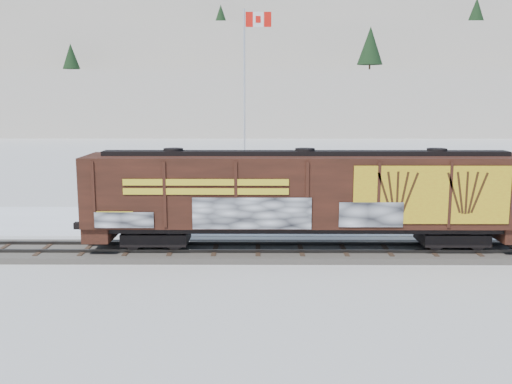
{
  "coord_description": "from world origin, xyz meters",
  "views": [
    {
      "loc": [
        0.05,
        -25.87,
        7.3
      ],
      "look_at": [
        -0.11,
        3.0,
        2.47
      ],
      "focal_mm": 40.0,
      "sensor_mm": 36.0,
      "label": 1
    }
  ],
  "objects_px": {
    "hopper_railcar": "(304,193)",
    "car_dark": "(324,215)",
    "flagpole": "(246,130)",
    "car_silver": "(179,213)",
    "car_white": "(219,207)"
  },
  "relations": [
    {
      "from": "car_white",
      "to": "flagpole",
      "type": "bearing_deg",
      "value": -7.22
    },
    {
      "from": "car_dark",
      "to": "hopper_railcar",
      "type": "bearing_deg",
      "value": 159.66
    },
    {
      "from": "car_dark",
      "to": "car_silver",
      "type": "bearing_deg",
      "value": 84.49
    },
    {
      "from": "hopper_railcar",
      "to": "car_silver",
      "type": "bearing_deg",
      "value": 138.15
    },
    {
      "from": "hopper_railcar",
      "to": "car_dark",
      "type": "relative_size",
      "value": 4.4
    },
    {
      "from": "hopper_railcar",
      "to": "car_silver",
      "type": "xyz_separation_m",
      "value": [
        -6.66,
        5.97,
        -2.19
      ]
    },
    {
      "from": "hopper_railcar",
      "to": "car_white",
      "type": "relative_size",
      "value": 4.13
    },
    {
      "from": "flagpole",
      "to": "car_silver",
      "type": "bearing_deg",
      "value": -113.97
    },
    {
      "from": "flagpole",
      "to": "car_dark",
      "type": "bearing_deg",
      "value": -60.76
    },
    {
      "from": "hopper_railcar",
      "to": "flagpole",
      "type": "distance_m",
      "value": 14.63
    },
    {
      "from": "hopper_railcar",
      "to": "car_dark",
      "type": "bearing_deg",
      "value": 74.75
    },
    {
      "from": "hopper_railcar",
      "to": "car_dark",
      "type": "distance_m",
      "value": 6.52
    },
    {
      "from": "car_white",
      "to": "car_dark",
      "type": "bearing_deg",
      "value": -99.39
    },
    {
      "from": "car_white",
      "to": "car_dark",
      "type": "distance_m",
      "value": 6.29
    },
    {
      "from": "hopper_railcar",
      "to": "car_silver",
      "type": "height_order",
      "value": "hopper_railcar"
    }
  ]
}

